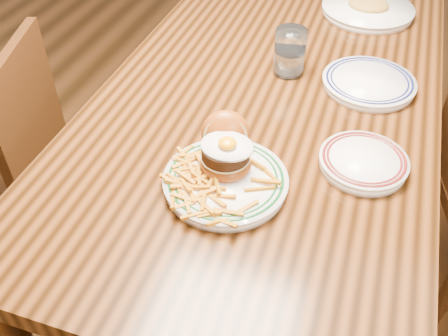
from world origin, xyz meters
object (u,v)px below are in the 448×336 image
(side_plate, at_px, (363,162))
(table, at_px, (271,110))
(chair_left, at_px, (8,165))
(main_plate, at_px, (226,169))

(side_plate, bearing_deg, table, 123.44)
(chair_left, distance_m, side_plate, 1.07)
(table, relative_size, main_plate, 5.83)
(table, height_order, chair_left, chair_left)
(table, distance_m, side_plate, 0.38)
(table, distance_m, chair_left, 0.82)
(table, height_order, side_plate, side_plate)
(table, relative_size, chair_left, 1.90)
(table, xyz_separation_m, main_plate, (-0.00, -0.39, 0.12))
(table, relative_size, side_plate, 8.43)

